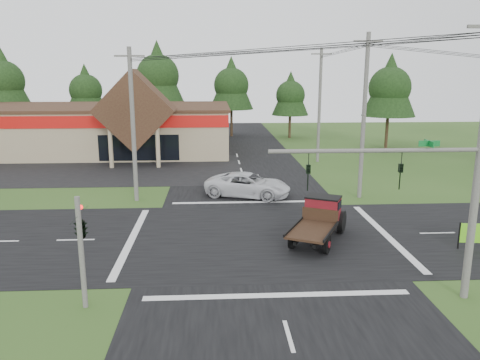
{
  "coord_description": "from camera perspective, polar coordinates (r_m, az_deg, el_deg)",
  "views": [
    {
      "loc": [
        -2.46,
        -24.27,
        8.8
      ],
      "look_at": [
        -0.87,
        4.46,
        2.2
      ],
      "focal_mm": 35.0,
      "sensor_mm": 36.0,
      "label": 1
    }
  ],
  "objects": [
    {
      "name": "utility_pole_nr",
      "position": [
        19.76,
        27.18,
        2.28
      ],
      "size": [
        2.0,
        0.3,
        11.0
      ],
      "color": "#595651",
      "rests_on": "ground"
    },
    {
      "name": "tree_row_d",
      "position": [
        66.33,
        -1.07,
        11.69
      ],
      "size": [
        6.16,
        6.16,
        11.11
      ],
      "color": "#332316",
      "rests_on": "ground"
    },
    {
      "name": "tree_side_ne",
      "position": [
        58.02,
        17.81,
        10.91
      ],
      "size": [
        6.16,
        6.16,
        11.11
      ],
      "color": "#332316",
      "rests_on": "ground"
    },
    {
      "name": "utility_pole_ne",
      "position": [
        34.05,
        14.87,
        7.59
      ],
      "size": [
        2.0,
        0.3,
        11.5
      ],
      "color": "#595651",
      "rests_on": "ground"
    },
    {
      "name": "ground",
      "position": [
        25.93,
        2.49,
        -6.93
      ],
      "size": [
        120.0,
        120.0,
        0.0
      ],
      "primitive_type": "plane",
      "color": "#304F1C",
      "rests_on": "ground"
    },
    {
      "name": "traffic_signal_corner",
      "position": [
        18.45,
        -18.93,
        -4.42
      ],
      "size": [
        0.53,
        2.48,
        4.4
      ],
      "color": "#595651",
      "rests_on": "ground"
    },
    {
      "name": "tree_row_b",
      "position": [
        68.58,
        -18.31,
        10.53
      ],
      "size": [
        5.6,
        5.6,
        10.1
      ],
      "color": "#332316",
      "rests_on": "ground"
    },
    {
      "name": "tree_row_c",
      "position": [
        65.7,
        -10.01,
        12.66
      ],
      "size": [
        7.28,
        7.28,
        13.13
      ],
      "color": "#332316",
      "rests_on": "ground"
    },
    {
      "name": "utility_pole_n",
      "position": [
        47.54,
        9.67,
        9.04
      ],
      "size": [
        2.0,
        0.3,
        11.2
      ],
      "color": "#595651",
      "rests_on": "ground"
    },
    {
      "name": "cvs_building",
      "position": [
        55.77,
        -16.99,
        6.16
      ],
      "size": [
        30.4,
        18.2,
        9.19
      ],
      "color": "tan",
      "rests_on": "ground"
    },
    {
      "name": "white_pickup",
      "position": [
        34.01,
        0.98,
        -0.6
      ],
      "size": [
        6.74,
        4.68,
        1.71
      ],
      "primitive_type": "imported",
      "rotation": [
        0.0,
        0.0,
        1.24
      ],
      "color": "silver",
      "rests_on": "ground"
    },
    {
      "name": "road_ew",
      "position": [
        25.93,
        2.49,
        -6.91
      ],
      "size": [
        120.0,
        12.0,
        0.02
      ],
      "primitive_type": "cube",
      "color": "black",
      "rests_on": "ground"
    },
    {
      "name": "parking_apron",
      "position": [
        45.64,
        -17.76,
        1.2
      ],
      "size": [
        28.0,
        14.0,
        0.02
      ],
      "primitive_type": "cube",
      "color": "black",
      "rests_on": "ground"
    },
    {
      "name": "road_ns",
      "position": [
        25.93,
        2.49,
        -6.91
      ],
      "size": [
        12.0,
        120.0,
        0.02
      ],
      "primitive_type": "cube",
      "color": "black",
      "rests_on": "ground"
    },
    {
      "name": "antique_flatbed_truck",
      "position": [
        25.27,
        9.46,
        -4.94
      ],
      "size": [
        4.28,
        5.75,
        2.26
      ],
      "primitive_type": null,
      "rotation": [
        0.0,
        0.0,
        -0.47
      ],
      "color": "#5D0D15",
      "rests_on": "ground"
    },
    {
      "name": "tree_row_a",
      "position": [
        69.93,
        -26.89,
        10.94
      ],
      "size": [
        6.72,
        6.72,
        12.12
      ],
      "color": "#332316",
      "rests_on": "ground"
    },
    {
      "name": "traffic_signal_mast",
      "position": [
        19.21,
        22.47,
        -1.25
      ],
      "size": [
        8.12,
        0.24,
        7.0
      ],
      "color": "#595651",
      "rests_on": "ground"
    },
    {
      "name": "tree_row_e",
      "position": [
        65.18,
        6.17,
        10.41
      ],
      "size": [
        5.04,
        5.04,
        9.09
      ],
      "color": "#332316",
      "rests_on": "ground"
    },
    {
      "name": "utility_pole_nw",
      "position": [
        32.92,
        -12.93,
        6.64
      ],
      "size": [
        2.0,
        0.3,
        10.5
      ],
      "color": "#595651",
      "rests_on": "ground"
    }
  ]
}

